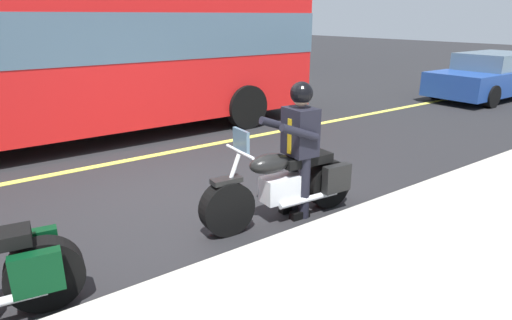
# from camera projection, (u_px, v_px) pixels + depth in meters

# --- Properties ---
(ground_plane) EXTENTS (80.00, 80.00, 0.00)m
(ground_plane) POSITION_uv_depth(u_px,v_px,m) (183.00, 194.00, 6.43)
(ground_plane) COLOR black
(lane_center_stripe) EXTENTS (60.00, 0.16, 0.01)m
(lane_center_stripe) POSITION_uv_depth(u_px,v_px,m) (132.00, 160.00, 7.96)
(lane_center_stripe) COLOR #E5DB4C
(lane_center_stripe) RESTS_ON ground_plane
(motorcycle_main) EXTENTS (2.22, 0.70, 1.26)m
(motorcycle_main) POSITION_uv_depth(u_px,v_px,m) (286.00, 185.00, 5.56)
(motorcycle_main) COLOR black
(motorcycle_main) RESTS_ON ground_plane
(rider_main) EXTENTS (0.65, 0.58, 1.74)m
(rider_main) POSITION_uv_depth(u_px,v_px,m) (299.00, 138.00, 5.47)
(rider_main) COLOR black
(rider_main) RESTS_ON ground_plane
(bus_near) EXTENTS (11.05, 2.70, 3.30)m
(bus_near) POSITION_uv_depth(u_px,v_px,m) (60.00, 49.00, 8.56)
(bus_near) COLOR red
(bus_near) RESTS_ON ground_plane
(car_dark) EXTENTS (4.60, 1.92, 1.40)m
(car_dark) POSITION_uv_depth(u_px,v_px,m) (491.00, 76.00, 13.76)
(car_dark) COLOR navy
(car_dark) RESTS_ON ground_plane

